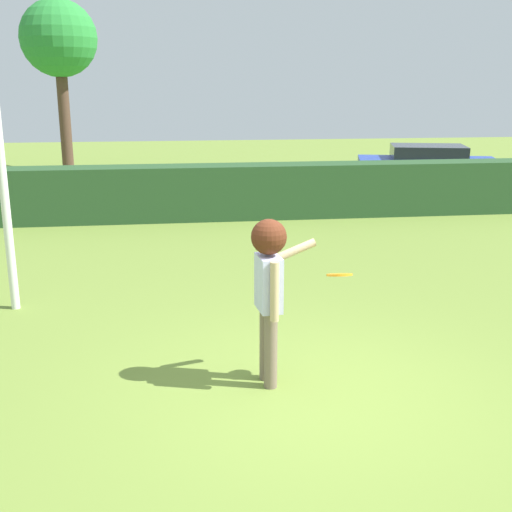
% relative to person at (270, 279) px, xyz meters
% --- Properties ---
extents(ground_plane, '(60.00, 60.00, 0.00)m').
position_rel_person_xyz_m(ground_plane, '(0.34, -0.32, -1.18)').
color(ground_plane, olive).
extents(person, '(0.75, 0.62, 1.80)m').
position_rel_person_xyz_m(person, '(0.00, 0.00, 0.00)').
color(person, '#7E695A').
rests_on(person, ground).
extents(frisbee, '(0.27, 0.27, 0.09)m').
position_rel_person_xyz_m(frisbee, '(0.72, -0.06, 0.03)').
color(frisbee, orange).
extents(hedge_row, '(22.49, 0.90, 1.26)m').
position_rel_person_xyz_m(hedge_row, '(0.34, 8.72, -0.55)').
color(hedge_row, '#284D28').
rests_on(hedge_row, ground).
extents(parked_car_blue, '(4.49, 2.68, 1.25)m').
position_rel_person_xyz_m(parked_car_blue, '(6.90, 12.81, -0.49)').
color(parked_car_blue, '#263FA5').
rests_on(parked_car_blue, ground).
extents(birch_tree, '(2.66, 2.66, 5.94)m').
position_rel_person_xyz_m(birch_tree, '(-4.70, 18.02, 3.34)').
color(birch_tree, '#50372B').
rests_on(birch_tree, ground).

